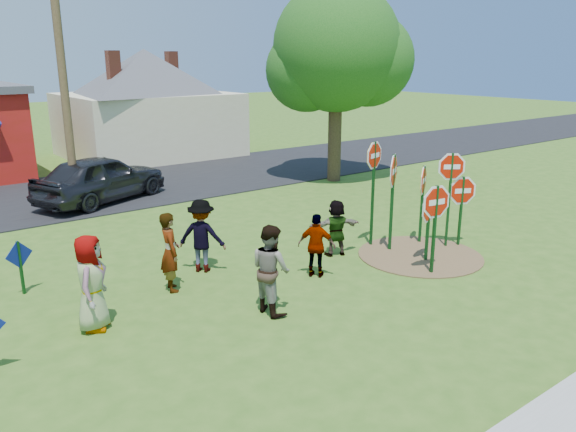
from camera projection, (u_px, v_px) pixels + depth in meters
name	position (u px, v px, depth m)	size (l,w,h in m)	color
ground	(256.00, 285.00, 12.76)	(120.00, 120.00, 0.00)	#375D1A
road	(87.00, 191.00, 21.55)	(120.00, 7.50, 0.04)	black
dirt_patch	(420.00, 255.00, 14.62)	(3.20, 3.20, 0.03)	brown
cream_house	(147.00, 99.00, 28.93)	(9.40, 9.40, 6.50)	beige
stop_sign_a	(436.00, 210.00, 13.03)	(1.05, 0.20, 2.30)	#103E18
stop_sign_b	(374.00, 167.00, 14.85)	(0.97, 0.27, 3.00)	#103E18
stop_sign_c	(451.00, 178.00, 14.82)	(0.83, 0.57, 2.71)	#103E18
stop_sign_d	(423.00, 186.00, 15.23)	(0.95, 0.56, 2.32)	#103E18
stop_sign_e	(429.00, 212.00, 13.94)	(1.03, 0.28, 1.93)	#103E18
stop_sign_f	(462.00, 195.00, 15.04)	(0.94, 0.48, 2.07)	#103E18
stop_sign_g	(393.00, 180.00, 14.54)	(1.01, 0.64, 2.75)	#103E18
blue_diamond_d	(20.00, 261.00, 12.08)	(0.60, 0.24, 1.22)	#103E18
person_a	(91.00, 283.00, 10.47)	(0.91, 0.59, 1.87)	#434D8F
person_b	(170.00, 252.00, 12.26)	(0.65, 0.43, 1.78)	#2E7F77
person_c	(271.00, 269.00, 11.19)	(0.89, 0.70, 1.84)	brown
person_d	(202.00, 236.00, 13.37)	(1.15, 0.66, 1.77)	#333338
person_e	(317.00, 246.00, 13.05)	(0.89, 0.37, 1.53)	#513063
person_f	(336.00, 228.00, 14.50)	(1.38, 0.44, 1.49)	#1C4A2D
suv	(101.00, 178.00, 19.82)	(1.99, 4.93, 1.68)	#2D2D32
utility_pole	(62.00, 70.00, 17.88)	(2.00, 0.97, 8.72)	#4C3823
leafy_tree	(339.00, 55.00, 22.30)	(5.56, 5.07, 7.90)	#382819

